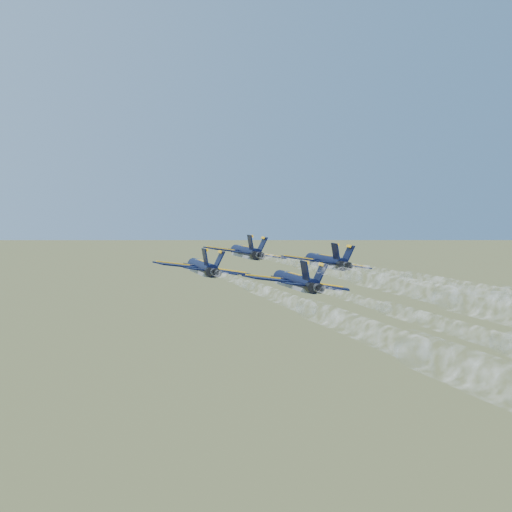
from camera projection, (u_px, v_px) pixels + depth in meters
jet_lead at (245, 252)px, 128.58m from camera, size 13.27×18.22×4.45m
jet_left at (202, 267)px, 111.85m from camera, size 13.27×18.22×4.45m
jet_right at (325, 261)px, 117.88m from camera, size 13.27×18.22×4.45m
jet_slot at (295, 281)px, 100.09m from camera, size 13.27×18.22×4.45m
smoke_trail_lead at (498, 387)px, 55.17m from camera, size 43.99×93.13×3.25m
smoke_trail_left at (481, 491)px, 38.44m from camera, size 43.99×93.13×3.25m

